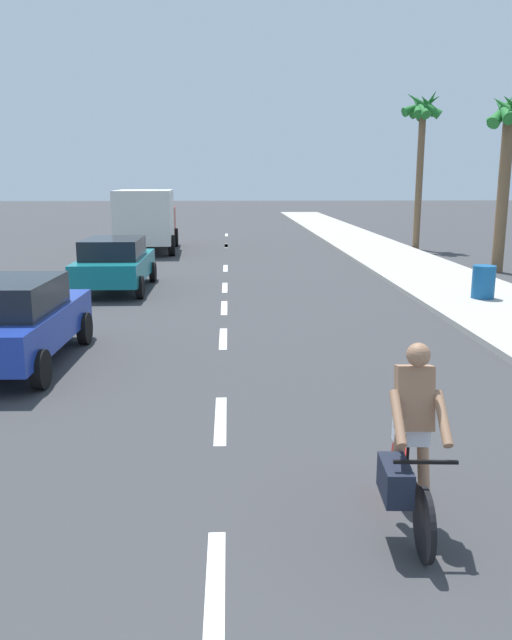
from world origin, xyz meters
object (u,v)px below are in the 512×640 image
at_px(delivery_truck, 146,219).
at_px(palm_tree_far, 508,136).
at_px(palm_tree_distant, 422,121).
at_px(trash_bin_far, 483,282).
at_px(parked_car_teal, 115,262).
at_px(cyclist, 409,448).
at_px(parked_car_blue, 13,319).

height_order(delivery_truck, palm_tree_far, palm_tree_far).
xyz_separation_m(delivery_truck, palm_tree_far, (13.38, -7.29, 3.21)).
bearing_deg(palm_tree_distant, palm_tree_far, -84.44).
distance_m(palm_tree_far, trash_bin_far, 7.60).
bearing_deg(palm_tree_far, parked_car_teal, -166.03).
xyz_separation_m(cyclist, parked_car_blue, (-5.50, 5.71, 0.01)).
xyz_separation_m(cyclist, delivery_truck, (-5.43, 24.07, 0.67)).
bearing_deg(parked_car_blue, palm_tree_distant, 57.19).
xyz_separation_m(delivery_truck, trash_bin_far, (10.58, -13.01, -0.92)).
relative_size(palm_tree_far, palm_tree_distant, 0.87).
height_order(parked_car_blue, delivery_truck, delivery_truck).
bearing_deg(parked_car_blue, palm_tree_far, 40.91).
xyz_separation_m(parked_car_blue, palm_tree_distant, (12.71, 18.66, 5.01)).
xyz_separation_m(delivery_truck, palm_tree_distant, (12.64, 0.30, 4.34)).
xyz_separation_m(parked_car_teal, palm_tree_distant, (12.28, 10.83, 5.01)).
relative_size(parked_car_blue, palm_tree_distant, 0.57).
relative_size(delivery_truck, trash_bin_far, 7.21).
height_order(parked_car_teal, trash_bin_far, parked_car_teal).
height_order(cyclist, palm_tree_far, palm_tree_far).
height_order(cyclist, parked_car_teal, cyclist).
distance_m(parked_car_teal, delivery_truck, 10.56).
height_order(cyclist, palm_tree_distant, palm_tree_distant).
bearing_deg(parked_car_teal, parked_car_blue, -93.02).
bearing_deg(palm_tree_far, delivery_truck, 151.42).
relative_size(cyclist, delivery_truck, 0.29).
relative_size(cyclist, trash_bin_far, 2.07).
xyz_separation_m(parked_car_teal, trash_bin_far, (10.21, -2.48, -0.26)).
bearing_deg(delivery_truck, cyclist, -79.82).
distance_m(cyclist, palm_tree_distant, 25.91).
bearing_deg(delivery_truck, palm_tree_distant, -1.16).
xyz_separation_m(parked_car_blue, palm_tree_far, (13.45, 11.07, 3.88)).
height_order(parked_car_blue, palm_tree_distant, palm_tree_distant).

